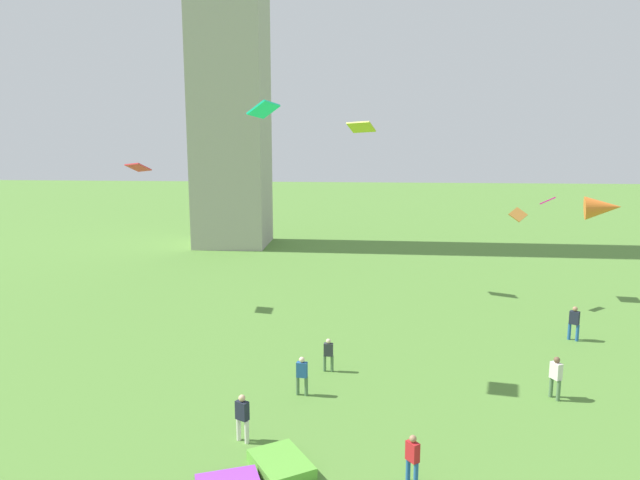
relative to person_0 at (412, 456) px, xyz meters
name	(u,v)px	position (x,y,z in m)	size (l,w,h in m)	color
person_0	(412,456)	(0.00, 0.00, 0.00)	(0.45, 0.48, 1.63)	#235693
person_1	(328,353)	(-3.15, 8.70, -0.04)	(0.48, 0.27, 1.56)	#51754C
person_2	(574,321)	(9.42, 13.84, 0.12)	(0.55, 0.49, 1.84)	#235693
person_3	(242,415)	(-5.76, 2.16, 0.08)	(0.53, 0.46, 1.76)	silver
person_4	(302,374)	(-4.08, 6.11, 0.02)	(0.51, 0.32, 1.67)	#51754C
person_5	(556,375)	(6.28, 6.55, 0.10)	(0.46, 0.54, 1.81)	#51754C
kite_flying_0	(518,215)	(7.74, 19.85, 4.91)	(1.31, 1.22, 0.80)	#B4742B
kite_flying_1	(547,201)	(10.13, 22.25, 5.51)	(1.27, 1.58, 0.68)	#E2208A
kite_flying_2	(361,127)	(-1.90, 22.91, 10.18)	(1.98, 1.66, 0.77)	gold
kite_flying_3	(138,167)	(-15.23, 18.16, 7.77)	(1.28, 1.51, 0.64)	#EC323B
kite_flying_4	(264,109)	(-5.75, 7.61, 10.77)	(1.26, 1.53, 0.73)	#14E4AE
kite_flying_5	(603,207)	(10.48, 14.06, 6.09)	(2.03, 1.61, 1.35)	orange
kite_bundle_0	(281,464)	(-4.17, 0.47, -0.73)	(2.14, 1.56, 0.39)	#5CAB38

